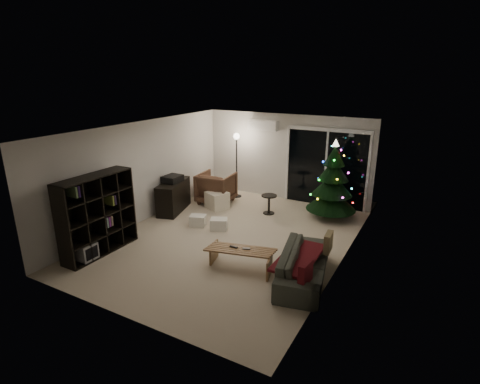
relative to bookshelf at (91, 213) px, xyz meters
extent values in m
plane|color=beige|center=(2.25, 1.86, -0.84)|extent=(6.50, 6.50, 0.00)
plane|color=white|center=(2.25, 1.86, 1.66)|extent=(6.50, 6.50, 0.00)
cube|color=silver|center=(2.25, 5.11, 0.41)|extent=(5.00, 0.02, 2.50)
cube|color=silver|center=(2.25, -1.39, 0.41)|extent=(5.00, 0.02, 2.50)
cube|color=silver|center=(-0.25, 1.86, 0.41)|extent=(0.02, 6.50, 2.50)
cube|color=silver|center=(4.75, 1.86, 0.41)|extent=(0.02, 6.50, 2.50)
cube|color=black|center=(3.45, 5.09, 0.21)|extent=(2.20, 0.02, 2.10)
cube|color=white|center=(1.55, 4.99, 1.31)|extent=(0.90, 0.22, 0.28)
cube|color=#3F3833|center=(3.45, 5.61, -0.89)|extent=(2.60, 1.00, 0.10)
cube|color=white|center=(3.45, 6.01, -0.34)|extent=(2.20, 0.06, 1.00)
cube|color=black|center=(0.00, 2.69, -0.43)|extent=(0.84, 1.39, 0.82)
cube|color=black|center=(0.00, 2.69, 0.07)|extent=(0.41, 0.49, 0.17)
imported|color=brown|center=(0.65, 3.83, -0.40)|extent=(1.03, 1.06, 0.88)
cube|color=white|center=(0.93, 3.42, -0.60)|extent=(0.68, 0.68, 0.47)
cube|color=white|center=(1.18, 2.13, -0.70)|extent=(0.46, 0.41, 0.27)
cube|color=white|center=(1.75, 2.19, -0.70)|extent=(0.48, 0.44, 0.28)
cylinder|color=black|center=(2.36, 3.74, -0.58)|extent=(0.53, 0.53, 0.52)
cylinder|color=black|center=(0.90, 4.58, 0.10)|extent=(0.30, 0.30, 1.87)
imported|color=#43483C|center=(4.30, 1.02, -0.55)|extent=(1.15, 2.08, 0.57)
cube|color=#5D1218|center=(4.20, 1.02, -0.42)|extent=(0.61, 1.41, 0.05)
cube|color=olive|center=(4.55, 1.67, -0.32)|extent=(0.15, 0.39, 0.38)
cube|color=#5D1218|center=(4.55, 0.37, -0.32)|extent=(0.14, 0.38, 0.38)
cube|color=black|center=(2.95, 0.81, -0.42)|extent=(0.16, 0.05, 0.02)
cube|color=slate|center=(3.20, 0.86, -0.42)|extent=(0.16, 0.09, 0.02)
cone|color=black|center=(3.88, 4.25, 0.19)|extent=(1.63, 1.63, 2.05)
camera|label=1|loc=(6.21, -4.84, 2.80)|focal=28.00mm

